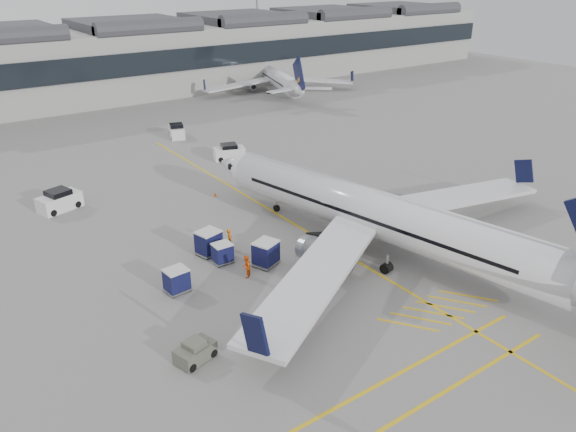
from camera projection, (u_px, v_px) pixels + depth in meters
ground at (258, 310)px, 37.64m from camera, size 220.00×220.00×0.00m
terminal at (12, 68)px, 88.55m from camera, size 200.00×20.45×12.40m
apron_markings at (292, 223)px, 50.34m from camera, size 0.25×60.00×0.01m
airliner_main at (388, 218)px, 43.77m from camera, size 35.62×39.28×10.55m
airliner_far at (277, 78)px, 100.63m from camera, size 26.55×29.47×8.11m
belt_loader at (316, 247)px, 44.73m from camera, size 5.05×3.33×2.02m
baggage_cart_a at (266, 253)px, 42.91m from camera, size 2.33×2.14×1.99m
baggage_cart_b at (177, 280)px, 39.45m from camera, size 1.80×1.53×1.77m
baggage_cart_c at (222, 253)px, 43.32m from camera, size 1.56×1.29×1.62m
baggage_cart_d at (209, 242)px, 44.54m from camera, size 2.22×1.98×2.00m
ramp_agent_a at (230, 239)px, 45.29m from camera, size 0.68×0.79×1.83m
ramp_agent_b at (246, 267)px, 41.29m from camera, size 1.07×1.07×1.75m
pushback_tug at (195, 352)px, 32.74m from camera, size 2.63×2.00×1.31m
safety_cone_nose at (215, 194)px, 55.94m from camera, size 0.32×0.32×0.45m
safety_cone_engine at (363, 239)px, 46.81m from camera, size 0.37×0.37×0.52m
service_van_left at (59, 201)px, 52.67m from camera, size 4.26×3.01×1.98m
service_van_mid at (177, 131)px, 74.63m from camera, size 2.78×3.92×1.82m
service_van_right at (229, 152)px, 66.34m from camera, size 3.96×2.82×1.84m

